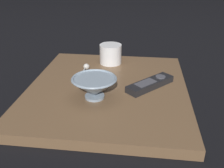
# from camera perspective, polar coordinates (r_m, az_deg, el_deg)

# --- Properties ---
(ground_plane) EXTENTS (6.00, 6.00, 0.00)m
(ground_plane) POSITION_cam_1_polar(r_m,az_deg,el_deg) (0.91, -0.93, -2.22)
(ground_plane) COLOR black
(table) EXTENTS (0.55, 0.62, 0.03)m
(table) POSITION_cam_1_polar(r_m,az_deg,el_deg) (0.91, -0.94, -1.32)
(table) COLOR brown
(table) RESTS_ON ground
(cereal_bowl) EXTENTS (0.14, 0.14, 0.07)m
(cereal_bowl) POSITION_cam_1_polar(r_m,az_deg,el_deg) (0.81, -3.96, -0.53)
(cereal_bowl) COLOR #8C9EAD
(cereal_bowl) RESTS_ON table
(coffee_mug) EXTENTS (0.09, 0.12, 0.08)m
(coffee_mug) POSITION_cam_1_polar(r_m,az_deg,el_deg) (1.08, -0.34, 6.74)
(coffee_mug) COLOR white
(coffee_mug) RESTS_ON table
(teaspoon) EXTENTS (0.02, 0.14, 0.02)m
(teaspoon) POSITION_cam_1_polar(r_m,az_deg,el_deg) (1.02, -5.98, 3.53)
(teaspoon) COLOR silver
(teaspoon) RESTS_ON table
(tv_remote_near) EXTENTS (0.17, 0.17, 0.03)m
(tv_remote_near) POSITION_cam_1_polar(r_m,az_deg,el_deg) (0.90, 8.52, 0.04)
(tv_remote_near) COLOR black
(tv_remote_near) RESTS_ON table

